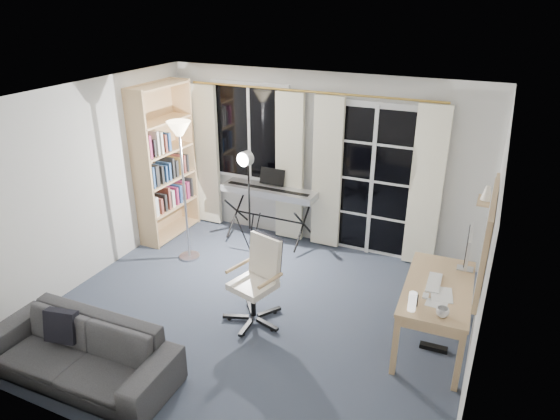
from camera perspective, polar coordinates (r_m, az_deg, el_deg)
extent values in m
cube|color=#343C4C|center=(5.74, -2.89, -11.83)|extent=(4.50, 4.00, 0.02)
cube|color=white|center=(7.15, -3.39, 8.89)|extent=(1.20, 0.06, 1.40)
cube|color=black|center=(7.13, -3.50, 8.83)|extent=(1.10, 0.02, 1.30)
cube|color=white|center=(7.12, -3.54, 8.81)|extent=(0.04, 0.03, 1.30)
cube|color=white|center=(6.69, 10.53, 3.17)|extent=(1.32, 0.06, 2.11)
cube|color=black|center=(6.73, 8.00, 3.49)|extent=(0.55, 0.02, 1.95)
cube|color=black|center=(6.60, 12.98, 2.69)|extent=(0.55, 0.02, 1.95)
cube|color=white|center=(6.65, 10.44, 3.07)|extent=(0.05, 0.04, 2.05)
cube|color=white|center=(6.83, 10.15, -0.67)|extent=(1.15, 0.03, 0.03)
cube|color=white|center=(6.64, 10.46, 3.27)|extent=(1.15, 0.03, 0.03)
cube|color=white|center=(6.49, 10.79, 7.41)|extent=(1.15, 0.03, 0.03)
cylinder|color=gold|center=(6.57, 3.30, 13.38)|extent=(3.50, 0.03, 0.03)
cube|color=beige|center=(7.53, -8.42, 6.10)|extent=(0.40, 0.07, 2.10)
cube|color=beige|center=(6.92, 1.10, 4.77)|extent=(0.40, 0.07, 2.10)
cube|color=beige|center=(6.73, 5.41, 4.12)|extent=(0.40, 0.07, 2.10)
cube|color=beige|center=(6.46, 16.34, 2.37)|extent=(0.40, 0.07, 2.10)
cube|color=tan|center=(6.91, -15.63, 4.08)|extent=(0.35, 0.04, 2.21)
cube|color=tan|center=(7.64, -10.82, 6.40)|extent=(0.35, 0.04, 2.21)
cube|color=tan|center=(7.37, -14.09, 5.45)|extent=(0.06, 1.00, 2.21)
cube|color=tan|center=(7.67, -12.37, -2.31)|extent=(0.38, 1.00, 0.03)
cube|color=tan|center=(7.50, -12.64, 0.50)|extent=(0.38, 1.00, 0.03)
cube|color=tan|center=(7.35, -12.93, 3.51)|extent=(0.38, 1.00, 0.03)
cube|color=tan|center=(7.22, -13.23, 6.64)|extent=(0.38, 1.00, 0.03)
cube|color=tan|center=(7.11, -13.55, 9.87)|extent=(0.38, 1.00, 0.03)
cube|color=tan|center=(7.02, -13.93, 13.63)|extent=(0.38, 1.00, 0.03)
cube|color=silver|center=(7.14, -14.60, 0.45)|extent=(0.25, 0.07, 0.28)
cube|color=brown|center=(7.23, -14.03, 0.54)|extent=(0.25, 0.05, 0.22)
cube|color=#2B2B2B|center=(7.28, -13.60, 0.91)|extent=(0.25, 0.05, 0.26)
cube|color=brown|center=(7.33, -13.22, 1.41)|extent=(0.25, 0.05, 0.33)
cube|color=silver|center=(7.40, -12.79, 1.37)|extent=(0.25, 0.06, 0.26)
cube|color=#A83063|center=(7.48, -12.32, 1.67)|extent=(0.25, 0.05, 0.27)
cube|color=#2F548F|center=(7.54, -11.94, 1.91)|extent=(0.25, 0.06, 0.27)
cube|color=brown|center=(7.61, -11.49, 2.10)|extent=(0.25, 0.04, 0.25)
cube|color=#A83063|center=(7.67, -11.15, 2.33)|extent=(0.25, 0.06, 0.26)
cube|color=#2B2B2B|center=(7.74, -10.71, 2.68)|extent=(0.25, 0.04, 0.29)
cube|color=#2F548F|center=(6.99, -14.95, 3.69)|extent=(0.25, 0.04, 0.30)
cube|color=#2B2B2B|center=(7.05, -14.54, 3.87)|extent=(0.25, 0.07, 0.30)
cube|color=#2B2B2B|center=(7.13, -13.97, 3.99)|extent=(0.25, 0.05, 0.26)
cube|color=#2F548F|center=(7.19, -13.54, 4.13)|extent=(0.25, 0.04, 0.24)
cube|color=#2F548F|center=(7.25, -13.17, 4.40)|extent=(0.25, 0.05, 0.26)
cube|color=#2B2B2B|center=(7.30, -12.78, 4.77)|extent=(0.25, 0.04, 0.30)
cube|color=#2B2B2B|center=(7.37, -12.38, 4.74)|extent=(0.25, 0.06, 0.24)
cube|color=#AC8440|center=(7.44, -11.94, 5.01)|extent=(0.25, 0.05, 0.26)
cube|color=brown|center=(7.50, -11.54, 5.26)|extent=(0.25, 0.04, 0.27)
cube|color=#2B2B2B|center=(7.56, -11.19, 5.39)|extent=(0.25, 0.04, 0.26)
cube|color=#A83063|center=(6.86, -15.33, 7.02)|extent=(0.25, 0.05, 0.31)
cube|color=#2B2B2B|center=(6.93, -14.84, 6.92)|extent=(0.25, 0.04, 0.24)
cube|color=silver|center=(6.97, -14.49, 7.46)|extent=(0.25, 0.04, 0.33)
cube|color=silver|center=(7.04, -14.06, 7.52)|extent=(0.25, 0.04, 0.30)
cube|color=brown|center=(7.10, -13.63, 7.47)|extent=(0.25, 0.04, 0.24)
cube|color=#2F548F|center=(7.16, -13.23, 7.68)|extent=(0.25, 0.05, 0.25)
cylinder|color=#B2B2B7|center=(6.93, -10.29, -5.22)|extent=(0.33, 0.33, 0.03)
cylinder|color=#B2B2B7|center=(6.56, -10.85, 1.53)|extent=(0.04, 0.04, 1.74)
cone|color=#FFE5B2|center=(6.28, -11.47, 9.11)|extent=(0.35, 0.35, 0.18)
cylinder|color=black|center=(7.35, -4.92, -0.10)|extent=(0.03, 0.66, 0.60)
cylinder|color=black|center=(7.35, -4.92, -0.10)|extent=(0.03, 0.66, 0.60)
cylinder|color=black|center=(6.92, 2.70, -1.59)|extent=(0.03, 0.66, 0.60)
cylinder|color=black|center=(6.92, 2.70, -1.59)|extent=(0.03, 0.66, 0.60)
cylinder|color=black|center=(7.12, -1.23, -0.82)|extent=(1.06, 0.03, 0.03)
cube|color=silver|center=(6.96, -1.26, 2.18)|extent=(1.37, 0.36, 0.09)
cube|color=white|center=(6.88, -1.57, 2.23)|extent=(1.27, 0.16, 0.02)
cube|color=black|center=(6.91, -1.41, 2.43)|extent=(1.22, 0.09, 0.01)
cube|color=black|center=(6.99, -0.89, 3.84)|extent=(0.37, 0.08, 0.23)
cylinder|color=black|center=(6.85, -2.82, -2.85)|extent=(0.07, 0.23, 0.59)
cylinder|color=black|center=(6.99, -3.28, -2.27)|extent=(0.17, 0.17, 0.59)
cylinder|color=black|center=(6.88, -4.21, -2.75)|extent=(0.22, 0.08, 0.59)
cylinder|color=black|center=(6.67, -3.56, 1.83)|extent=(0.03, 0.03, 1.02)
cylinder|color=silver|center=(6.47, -3.93, 5.88)|extent=(0.22, 0.15, 0.20)
cylinder|color=white|center=(6.42, -4.30, 5.75)|extent=(0.17, 0.06, 0.17)
cube|color=black|center=(5.50, -1.47, -12.95)|extent=(0.29, 0.12, 0.04)
cylinder|color=black|center=(5.47, -0.89, -13.40)|extent=(0.06, 0.06, 0.05)
cube|color=black|center=(5.69, -1.24, -11.55)|extent=(0.20, 0.27, 0.04)
cylinder|color=black|center=(5.73, -0.60, -11.48)|extent=(0.06, 0.06, 0.05)
cube|color=black|center=(5.77, -3.41, -11.03)|extent=(0.21, 0.25, 0.04)
cylinder|color=black|center=(5.84, -3.54, -10.78)|extent=(0.06, 0.06, 0.05)
cube|color=black|center=(5.64, -5.07, -12.04)|extent=(0.29, 0.14, 0.04)
cylinder|color=black|center=(5.66, -5.80, -12.14)|extent=(0.06, 0.06, 0.05)
cube|color=black|center=(5.47, -3.92, -13.27)|extent=(0.06, 0.29, 0.04)
cylinder|color=black|center=(5.43, -4.26, -13.85)|extent=(0.06, 0.06, 0.05)
cylinder|color=black|center=(5.49, -3.07, -10.36)|extent=(0.07, 0.07, 0.36)
cube|color=#F2E4CB|center=(5.38, -3.12, -8.61)|extent=(0.51, 0.51, 0.07)
cube|color=#F2E4CB|center=(5.37, -1.73, -5.31)|extent=(0.41, 0.22, 0.47)
cube|color=black|center=(5.38, -1.47, -5.00)|extent=(0.39, 0.19, 0.44)
cylinder|color=tan|center=(5.46, -4.83, -6.38)|extent=(0.14, 0.36, 0.04)
cylinder|color=tan|center=(5.18, -1.10, -8.09)|extent=(0.14, 0.36, 0.04)
cube|color=tan|center=(5.18, 17.65, -8.46)|extent=(0.68, 1.30, 0.04)
cube|color=tan|center=(5.21, 17.57, -9.06)|extent=(0.65, 1.26, 0.09)
cube|color=tan|center=(4.90, 13.01, -14.85)|extent=(0.06, 0.06, 0.65)
cube|color=tan|center=(4.88, 19.77, -15.95)|extent=(0.06, 0.06, 0.65)
cube|color=tan|center=(5.88, 15.13, -7.90)|extent=(0.06, 0.06, 0.65)
cube|color=tan|center=(5.87, 20.61, -8.76)|extent=(0.06, 0.06, 0.65)
cube|color=silver|center=(5.55, 20.39, -6.29)|extent=(0.17, 0.12, 0.01)
cube|color=silver|center=(5.49, 20.57, -5.20)|extent=(0.04, 0.03, 0.20)
cube|color=silver|center=(5.43, 20.78, -3.85)|extent=(0.05, 0.49, 0.31)
cube|color=black|center=(5.43, 20.59, -3.82)|extent=(0.03, 0.45, 0.27)
cube|color=white|center=(5.20, 17.19, -7.93)|extent=(0.14, 0.39, 0.02)
cube|color=white|center=(4.97, 16.31, -9.39)|extent=(0.06, 0.09, 0.02)
cube|color=white|center=(5.04, 17.98, -9.17)|extent=(0.24, 0.30, 0.01)
cube|color=white|center=(4.89, 17.44, -10.22)|extent=(0.20, 0.15, 0.00)
cube|color=black|center=(4.80, 15.22, -9.91)|extent=(0.05, 0.04, 0.11)
cylinder|color=white|center=(4.70, 14.88, -10.09)|extent=(0.08, 0.08, 0.18)
cube|color=black|center=(5.46, 17.14, -14.79)|extent=(0.28, 0.08, 0.05)
imported|color=silver|center=(4.71, 18.10, -10.94)|extent=(0.12, 0.09, 0.11)
cube|color=tan|center=(4.18, 22.52, -3.40)|extent=(0.04, 0.94, 0.74)
cube|color=white|center=(4.18, 22.25, -3.35)|extent=(0.01, 0.84, 0.64)
cube|color=tan|center=(4.99, 23.33, 1.46)|extent=(0.03, 0.42, 0.32)
cube|color=#489150|center=(4.99, 23.16, 1.49)|extent=(0.00, 0.36, 0.26)
cube|color=tan|center=(5.54, 22.46, 0.96)|extent=(0.16, 0.30, 0.02)
cone|color=#F2E4CB|center=(5.51, 22.61, 1.82)|extent=(0.12, 0.12, 0.15)
imported|color=#2A2A2C|center=(5.07, -22.14, -14.04)|extent=(1.87, 0.59, 0.73)
cube|color=black|center=(5.25, -23.71, -12.04)|extent=(0.34, 0.23, 0.33)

